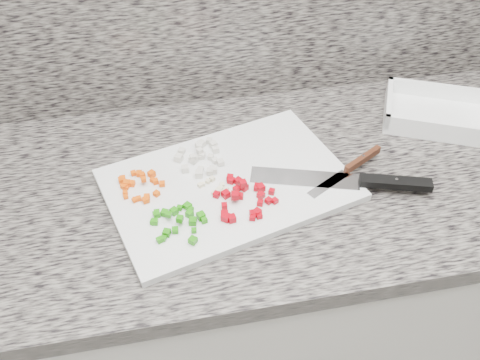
# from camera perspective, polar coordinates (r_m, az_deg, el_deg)

# --- Properties ---
(cabinet) EXTENTS (3.92, 0.62, 0.86)m
(cabinet) POSITION_cam_1_polar(r_m,az_deg,el_deg) (1.49, 1.74, -12.88)
(cabinet) COLOR silver
(cabinet) RESTS_ON ground
(countertop) EXTENTS (3.96, 0.64, 0.04)m
(countertop) POSITION_cam_1_polar(r_m,az_deg,el_deg) (1.14, 2.22, -0.17)
(countertop) COLOR slate
(countertop) RESTS_ON cabinet
(cutting_board) EXTENTS (0.55, 0.44, 0.02)m
(cutting_board) POSITION_cam_1_polar(r_m,az_deg,el_deg) (1.09, -1.23, -0.50)
(cutting_board) COLOR silver
(cutting_board) RESTS_ON countertop
(carrot_pile) EXTENTS (0.09, 0.10, 0.02)m
(carrot_pile) POSITION_cam_1_polar(r_m,az_deg,el_deg) (1.09, -10.77, -0.47)
(carrot_pile) COLOR #E44E04
(carrot_pile) RESTS_ON cutting_board
(onion_pile) EXTENTS (0.10, 0.12, 0.02)m
(onion_pile) POSITION_cam_1_polar(r_m,az_deg,el_deg) (1.14, -4.18, 2.47)
(onion_pile) COLOR beige
(onion_pile) RESTS_ON cutting_board
(green_pepper_pile) EXTENTS (0.11, 0.11, 0.02)m
(green_pepper_pile) POSITION_cam_1_polar(r_m,az_deg,el_deg) (1.01, -6.55, -4.25)
(green_pepper_pile) COLOR #1E7E0B
(green_pepper_pile) RESTS_ON cutting_board
(red_pepper_pile) EXTENTS (0.12, 0.13, 0.02)m
(red_pepper_pile) POSITION_cam_1_polar(r_m,az_deg,el_deg) (1.04, 0.27, -1.86)
(red_pepper_pile) COLOR #A2020E
(red_pepper_pile) RESTS_ON cutting_board
(garlic_pile) EXTENTS (0.06, 0.05, 0.01)m
(garlic_pile) POSITION_cam_1_polar(r_m,az_deg,el_deg) (1.07, -2.58, -0.75)
(garlic_pile) COLOR beige
(garlic_pile) RESTS_ON cutting_board
(chef_knife) EXTENTS (0.36, 0.14, 0.02)m
(chef_knife) POSITION_cam_1_polar(r_m,az_deg,el_deg) (1.11, 13.09, -0.13)
(chef_knife) COLOR white
(chef_knife) RESTS_ON cutting_board
(paring_knife) EXTENTS (0.19, 0.12, 0.02)m
(paring_knife) POSITION_cam_1_polar(r_m,az_deg,el_deg) (1.14, 12.08, 1.54)
(paring_knife) COLOR white
(paring_knife) RESTS_ON cutting_board
(tray) EXTENTS (0.28, 0.25, 0.05)m
(tray) POSITION_cam_1_polar(r_m,az_deg,el_deg) (1.35, 20.15, 6.64)
(tray) COLOR white
(tray) RESTS_ON countertop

